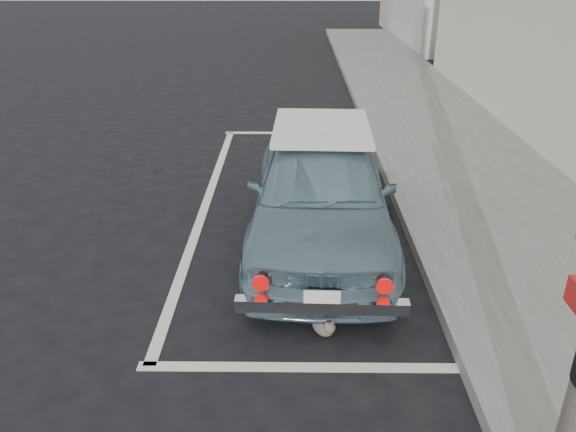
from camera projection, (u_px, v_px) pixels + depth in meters
The scene contains 7 objects.
ground at pixel (255, 332), 5.36m from camera, with size 80.00×80.00×0.00m, color black.
sidewalk at pixel (517, 232), 7.11m from camera, with size 2.80×40.00×0.15m, color #63635E.
pline_rear at pixel (309, 367), 4.90m from camera, with size 3.00×0.12×0.01m, color silver.
pline_front at pixel (301, 133), 11.23m from camera, with size 3.00×0.12×0.01m, color silver.
pline_side at pixel (206, 204), 8.08m from camera, with size 0.12×7.00×0.01m, color silver.
retro_coupe at pixel (321, 187), 6.78m from camera, with size 1.81×4.20×1.41m.
cat at pixel (324, 325), 5.29m from camera, with size 0.29×0.41×0.23m.
Camera 1 is at (0.36, -4.37, 3.29)m, focal length 35.00 mm.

